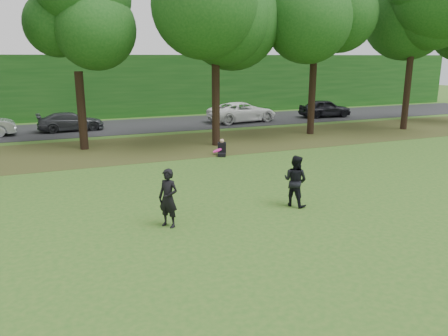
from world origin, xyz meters
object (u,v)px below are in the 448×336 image
object	(u,v)px
player_right	(295,181)
seated_person	(222,149)
player_left	(168,198)
frisbee	(217,150)

from	to	relation	value
player_right	seated_person	size ratio (longest dim) A/B	2.07
player_right	player_left	bearing A→B (deg)	62.29
frisbee	seated_person	size ratio (longest dim) A/B	0.42
player_left	seated_person	size ratio (longest dim) A/B	2.09
frisbee	seated_person	bearing A→B (deg)	67.47
player_left	seated_person	distance (m)	9.69
player_left	player_right	size ratio (longest dim) A/B	1.01
player_left	seated_person	xyz separation A→B (m)	(4.98, 8.30, -0.56)
player_right	seated_person	world-z (taller)	player_right
player_left	player_right	bearing A→B (deg)	53.98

